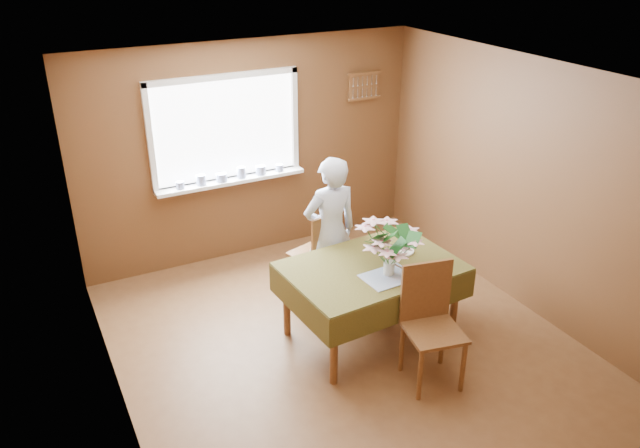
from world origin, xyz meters
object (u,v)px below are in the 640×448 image
seated_woman (330,232)px  flower_bouquet (390,246)px  dining_table (372,274)px  chair_far (319,251)px  chair_near (430,319)px

seated_woman → flower_bouquet: bearing=97.0°
seated_woman → dining_table: bearing=94.8°
chair_far → seated_woman: (0.06, -0.14, 0.26)m
dining_table → chair_near: bearing=-83.2°
chair_near → seated_woman: (-0.18, 1.45, 0.23)m
chair_far → dining_table: bearing=79.0°
dining_table → chair_far: (-0.10, 0.86, -0.14)m
chair_far → chair_near: size_ratio=0.92×
chair_far → flower_bouquet: (0.15, -1.06, 0.51)m
dining_table → chair_near: size_ratio=1.55×
dining_table → flower_bouquet: 0.43m
chair_near → flower_bouquet: size_ratio=2.09×
chair_near → flower_bouquet: flower_bouquet is taller
dining_table → chair_near: chair_near is taller
seated_woman → chair_near: bearing=98.3°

